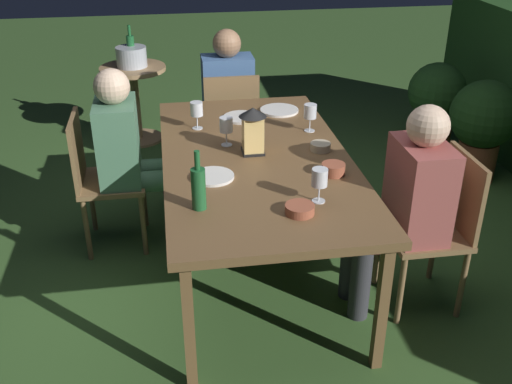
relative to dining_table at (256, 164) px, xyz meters
The scene contains 24 objects.
ground_plane 0.70m from the dining_table, ahead, with size 16.00×16.00×0.00m, color #385B28.
dining_table is the anchor object (origin of this frame).
chair_side_right_b 1.03m from the dining_table, 64.13° to the left, with size 0.42×0.40×0.87m.
person_in_rust 0.84m from the dining_table, 58.26° to the left, with size 0.38×0.47×1.15m.
chair_head_near 1.24m from the dining_table, behind, with size 0.40×0.42×0.87m.
person_in_blue 1.42m from the dining_table, behind, with size 0.48×0.38×1.15m.
chair_side_left_a 1.03m from the dining_table, 115.87° to the right, with size 0.42×0.40×0.87m.
person_in_green 0.84m from the dining_table, 121.74° to the right, with size 0.38×0.47×1.15m.
lantern_centerpiece 0.20m from the dining_table, 169.24° to the right, with size 0.15×0.15×0.27m.
green_bottle_on_table 0.66m from the dining_table, 33.11° to the right, with size 0.07×0.07×0.29m.
wine_glass_a 0.52m from the dining_table, 130.07° to the left, with size 0.08×0.08×0.17m.
wine_glass_b 0.28m from the dining_table, 141.73° to the right, with size 0.08×0.08×0.17m.
wine_glass_c 0.58m from the dining_table, 148.24° to the right, with size 0.08×0.08×0.17m.
wine_glass_d 0.62m from the dining_table, 20.56° to the left, with size 0.08×0.08×0.17m.
plate_a 0.60m from the dining_table, behind, with size 0.23×0.23×0.01m, color silver.
plate_b 0.35m from the dining_table, 48.55° to the right, with size 0.22×0.22×0.01m, color white.
plate_c 0.74m from the dining_table, 158.94° to the left, with size 0.25×0.25×0.01m, color white.
bowl_olives 0.67m from the dining_table, ahead, with size 0.14×0.14×0.04m.
bowl_bread 0.47m from the dining_table, 51.19° to the left, with size 0.12×0.12×0.06m.
bowl_salad 0.38m from the dining_table, 93.67° to the left, with size 0.11×0.11×0.04m.
side_table 2.31m from the dining_table, 161.39° to the right, with size 0.57×0.57×0.68m.
ice_bucket 2.30m from the dining_table, 161.41° to the right, with size 0.26×0.26×0.34m.
potted_plant_by_hedge 2.43m from the dining_table, 131.34° to the left, with size 0.49×0.49×0.76m.
potted_plant_corner 2.13m from the dining_table, 116.55° to the left, with size 0.52×0.52×0.79m.
Camera 1 is at (2.96, -0.47, 2.09)m, focal length 41.66 mm.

